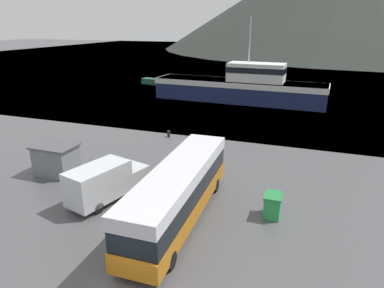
# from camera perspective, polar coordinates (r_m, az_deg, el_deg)

# --- Properties ---
(water_surface) EXTENTS (240.00, 240.00, 0.00)m
(water_surface) POSITION_cam_1_polar(r_m,az_deg,el_deg) (152.12, 17.79, 14.43)
(water_surface) COLOR slate
(water_surface) RESTS_ON ground
(tour_bus) EXTENTS (2.78, 12.04, 3.38)m
(tour_bus) POSITION_cam_1_polar(r_m,az_deg,el_deg) (19.95, -2.13, -7.74)
(tour_bus) COLOR #B26614
(tour_bus) RESTS_ON ground
(delivery_van) EXTENTS (3.43, 6.14, 2.54)m
(delivery_van) POSITION_cam_1_polar(r_m,az_deg,el_deg) (23.05, -14.22, -6.01)
(delivery_van) COLOR silver
(delivery_van) RESTS_ON ground
(fishing_boat) EXTENTS (25.32, 6.14, 12.03)m
(fishing_boat) POSITION_cam_1_polar(r_m,az_deg,el_deg) (51.56, 8.22, 9.46)
(fishing_boat) COLOR #19234C
(fishing_boat) RESTS_ON water_surface
(storage_bin) EXTENTS (1.03, 1.32, 1.45)m
(storage_bin) POSITION_cam_1_polar(r_m,az_deg,el_deg) (21.31, 13.27, -9.93)
(storage_bin) COLOR green
(storage_bin) RESTS_ON ground
(dock_kiosk) EXTENTS (3.16, 2.34, 2.33)m
(dock_kiosk) POSITION_cam_1_polar(r_m,az_deg,el_deg) (28.21, -21.67, -2.38)
(dock_kiosk) COLOR slate
(dock_kiosk) RESTS_ON ground
(small_boat) EXTENTS (7.48, 3.16, 1.07)m
(small_boat) POSITION_cam_1_polar(r_m,az_deg,el_deg) (65.90, -5.52, 10.23)
(small_boat) COLOR #1E5138
(small_boat) RESTS_ON water_surface
(mooring_bollard) EXTENTS (0.33, 0.33, 0.73)m
(mooring_bollard) POSITION_cam_1_polar(r_m,az_deg,el_deg) (35.04, -3.92, 1.78)
(mooring_bollard) COLOR black
(mooring_bollard) RESTS_ON ground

